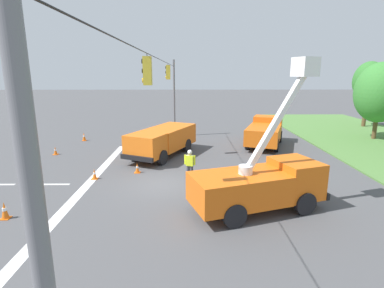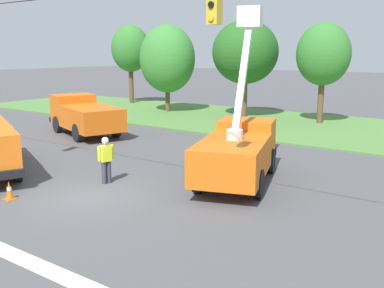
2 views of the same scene
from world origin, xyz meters
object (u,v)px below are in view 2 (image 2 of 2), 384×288
Objects in this scene: tree_east at (323,55)px; traffic_cone_lane_edge_b at (9,191)px; utility_truck_support_near at (84,115)px; road_worker at (106,157)px; utility_truck_bucket_lift at (238,147)px; tree_far_west at (130,49)px; tree_centre at (245,52)px; tree_west at (167,59)px.

traffic_cone_lane_edge_b is (-2.86, -21.50, -4.35)m from tree_east.
road_worker is at bearing -37.06° from utility_truck_support_near.
utility_truck_bucket_lift is 1.01× the size of utility_truck_support_near.
tree_centre is (13.07, -1.80, -0.28)m from tree_far_west.
utility_truck_bucket_lift is at bearing 38.62° from road_worker.
utility_truck_bucket_lift is (2.31, -15.18, -3.31)m from tree_east.
traffic_cone_lane_edge_b is (-5.17, -6.32, -1.04)m from utility_truck_bucket_lift.
tree_centre is at bearing 97.61° from traffic_cone_lane_edge_b.
tree_east reaches higher than road_worker.
tree_east is (12.15, 1.32, 0.38)m from tree_west.
tree_far_west is 7.23m from tree_west.
utility_truck_bucket_lift is 10.48× the size of traffic_cone_lane_edge_b.
tree_east reaches higher than utility_truck_support_near.
tree_west is at bearing -173.80° from tree_east.
tree_east is 1.02× the size of utility_truck_bucket_lift.
tree_centre is 1.05× the size of tree_east.
tree_far_west is 4.10× the size of road_worker.
tree_east is 3.81× the size of road_worker.
tree_east is 1.03× the size of utility_truck_support_near.
road_worker is at bearing -49.02° from tree_far_west.
road_worker is (-3.88, -3.10, -0.34)m from utility_truck_bucket_lift.
road_worker is (4.11, -17.98, -3.80)m from tree_centre.
tree_far_west is 28.37m from traffic_cone_lane_edge_b.
tree_east is 15.71m from utility_truck_bucket_lift.
tree_east is (5.69, 0.30, -0.15)m from tree_centre.
utility_truck_support_near is at bearing -56.83° from tree_far_west.
tree_east is 22.12m from traffic_cone_lane_edge_b.
utility_truck_bucket_lift is at bearing -81.35° from tree_east.
road_worker is 2.81× the size of traffic_cone_lane_edge_b.
utility_truck_support_near is (-9.98, -11.93, -3.47)m from tree_east.
road_worker is at bearing -141.38° from utility_truck_bucket_lift.
traffic_cone_lane_edge_b is at bearing -53.33° from utility_truck_support_near.
tree_west is at bearing 101.56° from utility_truck_support_near.
tree_east is at bearing 6.20° from tree_west.
road_worker reaches higher than traffic_cone_lane_edge_b.
tree_far_west is 1.08× the size of tree_east.
tree_centre is 12.92m from utility_truck_support_near.
tree_centre is at bearing -7.84° from tree_far_west.
utility_truck_support_near is at bearing -129.90° from tree_east.
utility_truck_bucket_lift is at bearing 50.75° from traffic_cone_lane_edge_b.
utility_truck_bucket_lift reaches higher than road_worker.
utility_truck_bucket_lift is at bearing -61.74° from tree_centre.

